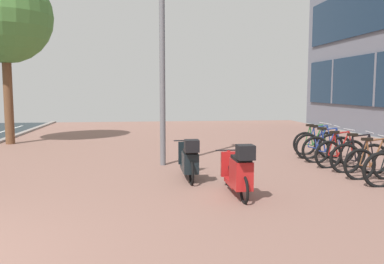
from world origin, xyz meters
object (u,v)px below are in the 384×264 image
bicycle_rack_04 (328,149)px  lamp_post (162,46)px  scooter_mid (189,160)px  street_tree (4,16)px  bicycle_rack_01 (374,164)px  scooter_near (239,172)px  bicycle_rack_02 (359,158)px  bicycle_rack_06 (315,143)px  bicycle_rack_05 (319,146)px  bicycle_rack_03 (340,154)px

bicycle_rack_04 → lamp_post: (-4.29, 0.23, 2.61)m
scooter_mid → street_tree: (-5.61, 6.41, 3.97)m
bicycle_rack_01 → lamp_post: lamp_post is taller
bicycle_rack_04 → scooter_near: 4.30m
scooter_near → scooter_mid: bearing=117.0°
bicycle_rack_02 → bicycle_rack_06: bearing=87.2°
bicycle_rack_05 → street_tree: size_ratio=0.23×
bicycle_rack_02 → bicycle_rack_06: bicycle_rack_02 is taller
bicycle_rack_01 → bicycle_rack_03: bearing=92.6°
bicycle_rack_03 → bicycle_rack_04: bicycle_rack_04 is taller
bicycle_rack_01 → bicycle_rack_06: bicycle_rack_06 is taller
bicycle_rack_01 → bicycle_rack_05: bicycle_rack_05 is taller
street_tree → bicycle_rack_01: bearing=-35.7°
bicycle_rack_02 → scooter_mid: 3.95m
bicycle_rack_04 → bicycle_rack_02: bearing=-85.0°
bicycle_rack_05 → scooter_mid: bearing=-150.4°
bicycle_rack_06 → scooter_near: scooter_near is taller
lamp_post → bicycle_rack_06: bearing=13.5°
bicycle_rack_04 → bicycle_rack_06: size_ratio=1.01×
scooter_mid → lamp_post: lamp_post is taller
bicycle_rack_04 → bicycle_rack_06: bearing=79.5°
bicycle_rack_01 → bicycle_rack_03: size_ratio=0.97×
bicycle_rack_01 → bicycle_rack_03: (-0.06, 1.31, 0.00)m
bicycle_rack_04 → bicycle_rack_06: 1.34m
bicycle_rack_05 → scooter_mid: 4.48m
lamp_post → bicycle_rack_02: bearing=-19.3°
bicycle_rack_05 → lamp_post: (-4.35, -0.43, 2.61)m
bicycle_rack_01 → bicycle_rack_02: bearing=85.1°
bicycle_rack_01 → bicycle_rack_06: size_ratio=0.97×
bicycle_rack_06 → lamp_post: lamp_post is taller
bicycle_rack_03 → scooter_near: scooter_near is taller
bicycle_rack_01 → bicycle_rack_05: 2.63m
bicycle_rack_06 → scooter_mid: (-4.07, -2.87, 0.08)m
bicycle_rack_05 → scooter_near: bearing=-131.2°
scooter_mid → bicycle_rack_05: bearing=29.6°
bicycle_rack_03 → scooter_mid: (-3.82, -0.89, 0.08)m
bicycle_rack_02 → bicycle_rack_03: size_ratio=0.98×
bicycle_rack_06 → scooter_mid: bicycle_rack_06 is taller
bicycle_rack_01 → bicycle_rack_04: size_ratio=0.96×
lamp_post → bicycle_rack_03: bearing=-11.7°
bicycle_rack_01 → scooter_near: 3.32m
bicycle_rack_05 → bicycle_rack_02: bearing=-88.6°
bicycle_rack_02 → street_tree: bearing=147.1°
bicycle_rack_04 → lamp_post: 5.02m
scooter_mid → bicycle_rack_03: bearing=13.1°
bicycle_rack_02 → street_tree: 12.07m
bicycle_rack_02 → scooter_near: scooter_near is taller
lamp_post → scooter_mid: bearing=-75.5°
scooter_mid → bicycle_rack_06: bearing=35.2°
bicycle_rack_03 → scooter_near: (-3.10, -2.31, 0.11)m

